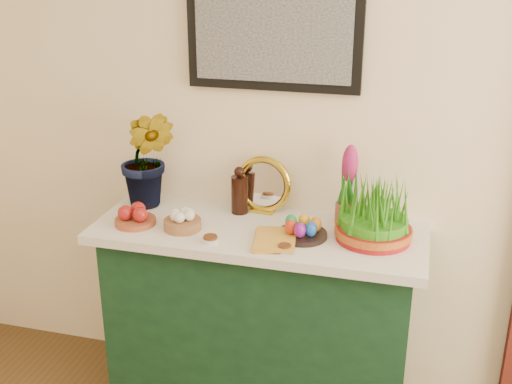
% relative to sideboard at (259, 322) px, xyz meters
% --- Properties ---
extents(room, '(4.50, 4.54, 2.72)m').
position_rel_sideboard_xyz_m(room, '(0.33, -1.89, 1.28)').
color(room, brown).
rests_on(room, ground).
extents(sideboard, '(1.30, 0.45, 0.85)m').
position_rel_sideboard_xyz_m(sideboard, '(0.00, 0.00, 0.00)').
color(sideboard, '#163E21').
rests_on(sideboard, ground).
extents(tablecloth, '(1.40, 0.55, 0.04)m').
position_rel_sideboard_xyz_m(tablecloth, '(0.00, 0.00, 0.45)').
color(tablecloth, silver).
rests_on(tablecloth, sideboard).
extents(hyacinth_green, '(0.31, 0.27, 0.60)m').
position_rel_sideboard_xyz_m(hyacinth_green, '(-0.54, 0.11, 0.77)').
color(hyacinth_green, '#1C6718').
rests_on(hyacinth_green, tablecloth).
extents(apple_bowl, '(0.21, 0.21, 0.09)m').
position_rel_sideboard_xyz_m(apple_bowl, '(-0.52, -0.10, 0.50)').
color(apple_bowl, '#9D4A2B').
rests_on(apple_bowl, tablecloth).
extents(garlic_basket, '(0.20, 0.20, 0.09)m').
position_rel_sideboard_xyz_m(garlic_basket, '(-0.31, -0.10, 0.50)').
color(garlic_basket, '#97653D').
rests_on(garlic_basket, tablecloth).
extents(vinegar_cruet, '(0.07, 0.07, 0.22)m').
position_rel_sideboard_xyz_m(vinegar_cruet, '(-0.13, 0.14, 0.56)').
color(vinegar_cruet, black).
rests_on(vinegar_cruet, tablecloth).
extents(mirror, '(0.26, 0.08, 0.26)m').
position_rel_sideboard_xyz_m(mirror, '(-0.03, 0.18, 0.59)').
color(mirror, gold).
rests_on(mirror, tablecloth).
extents(book, '(0.19, 0.24, 0.03)m').
position_rel_sideboard_xyz_m(book, '(0.02, -0.14, 0.48)').
color(book, gold).
rests_on(book, tablecloth).
extents(spice_dish_left, '(0.07, 0.07, 0.03)m').
position_rel_sideboard_xyz_m(spice_dish_left, '(-0.15, -0.19, 0.48)').
color(spice_dish_left, silver).
rests_on(spice_dish_left, tablecloth).
extents(spice_dish_right, '(0.06, 0.06, 0.03)m').
position_rel_sideboard_xyz_m(spice_dish_right, '(0.15, -0.19, 0.48)').
color(spice_dish_right, silver).
rests_on(spice_dish_right, tablecloth).
extents(egg_plate, '(0.22, 0.22, 0.08)m').
position_rel_sideboard_xyz_m(egg_plate, '(0.19, -0.05, 0.50)').
color(egg_plate, black).
rests_on(egg_plate, tablecloth).
extents(hyacinth_pink, '(0.11, 0.11, 0.35)m').
position_rel_sideboard_xyz_m(hyacinth_pink, '(0.35, 0.15, 0.62)').
color(hyacinth_pink, '#945936').
rests_on(hyacinth_pink, tablecloth).
extents(wheatgrass_sabzeh, '(0.31, 0.31, 0.26)m').
position_rel_sideboard_xyz_m(wheatgrass_sabzeh, '(0.47, 0.01, 0.58)').
color(wheatgrass_sabzeh, maroon).
rests_on(wheatgrass_sabzeh, tablecloth).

